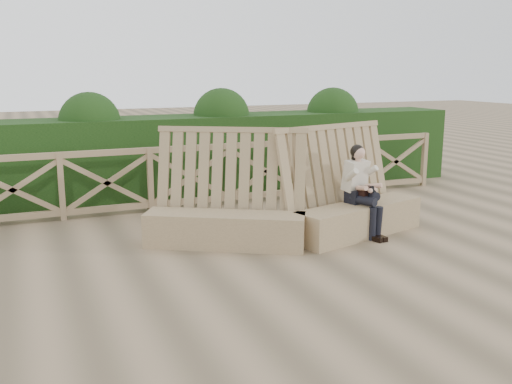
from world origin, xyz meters
name	(u,v)px	position (x,y,z in m)	size (l,w,h in m)	color
ground	(275,271)	(0.00, 0.00, 0.00)	(60.00, 60.00, 0.00)	brown
bench	(293,212)	(0.78, 1.12, 0.40)	(4.15, 1.76, 1.60)	olive
woman	(361,186)	(1.80, 0.94, 0.72)	(0.44, 0.79, 1.32)	black
guardrail	(191,177)	(0.00, 3.50, 0.55)	(10.10, 0.09, 1.10)	#896D4F
hedge	(173,156)	(0.00, 4.70, 0.75)	(12.00, 1.20, 1.50)	black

